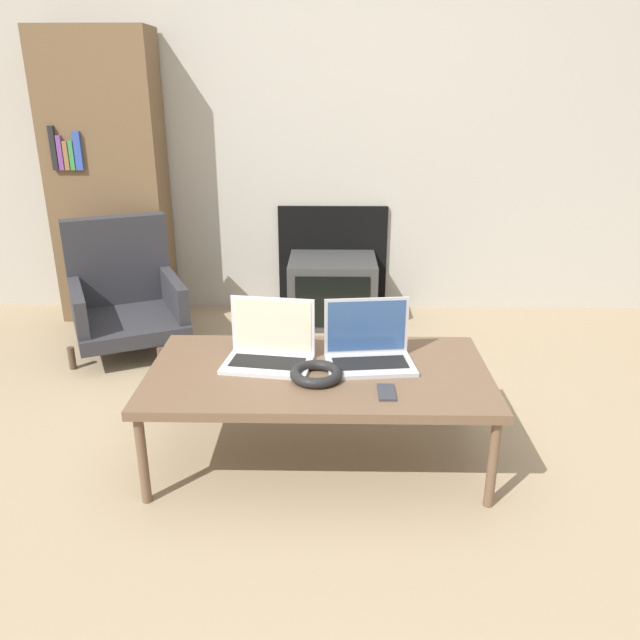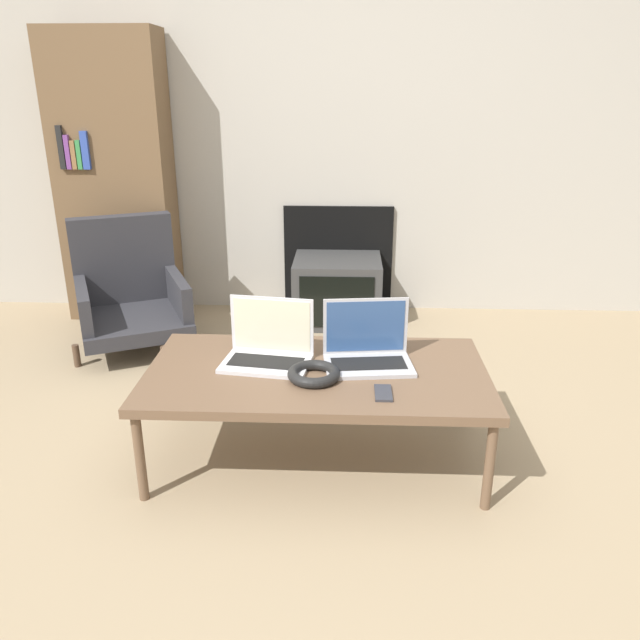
% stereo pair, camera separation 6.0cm
% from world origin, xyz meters
% --- Properties ---
extents(ground_plane, '(14.00, 14.00, 0.00)m').
position_xyz_m(ground_plane, '(0.00, 0.00, 0.00)').
color(ground_plane, '#998466').
extents(wall_back, '(7.00, 0.08, 2.60)m').
position_xyz_m(wall_back, '(0.00, 2.20, 1.29)').
color(wall_back, '#ADA89E').
rests_on(wall_back, ground_plane).
extents(table, '(1.32, 0.69, 0.39)m').
position_xyz_m(table, '(0.00, 0.34, 0.36)').
color(table, brown).
rests_on(table, ground_plane).
extents(laptop_left, '(0.37, 0.27, 0.25)m').
position_xyz_m(laptop_left, '(-0.19, 0.42, 0.45)').
color(laptop_left, silver).
rests_on(laptop_left, table).
extents(laptop_right, '(0.36, 0.26, 0.25)m').
position_xyz_m(laptop_right, '(0.20, 0.42, 0.45)').
color(laptop_right, '#B2B2B7').
rests_on(laptop_right, table).
extents(headphones, '(0.20, 0.20, 0.04)m').
position_xyz_m(headphones, '(-0.01, 0.27, 0.41)').
color(headphones, black).
rests_on(headphones, table).
extents(phone, '(0.06, 0.12, 0.01)m').
position_xyz_m(phone, '(0.25, 0.15, 0.39)').
color(phone, '#333338').
rests_on(phone, table).
extents(tv, '(0.54, 0.48, 0.41)m').
position_xyz_m(tv, '(0.05, 1.92, 0.20)').
color(tv, '#383838').
rests_on(tv, ground_plane).
extents(armchair, '(0.79, 0.82, 0.72)m').
position_xyz_m(armchair, '(-1.14, 1.52, 0.31)').
color(armchair, '#2D2D33').
rests_on(armchair, ground_plane).
extents(bookshelf, '(0.68, 0.32, 1.73)m').
position_xyz_m(bookshelf, '(-1.32, 2.00, 0.87)').
color(bookshelf, brown).
rests_on(bookshelf, ground_plane).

